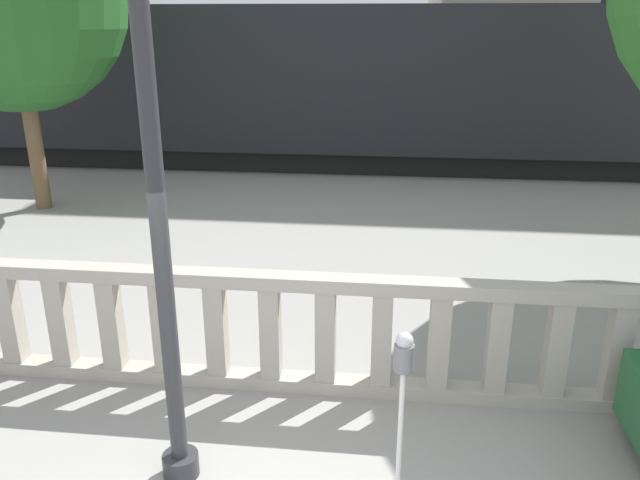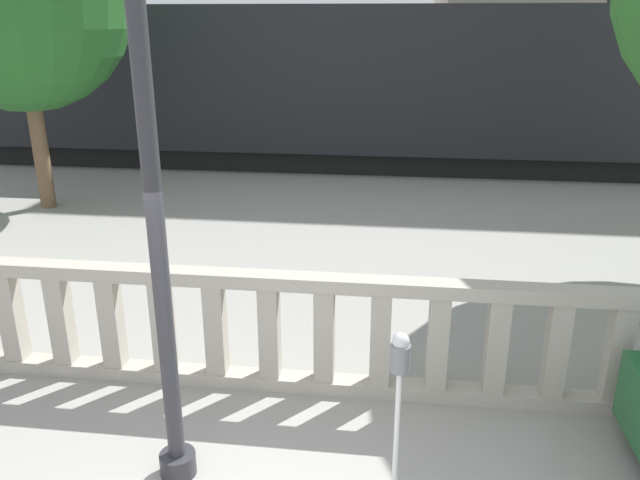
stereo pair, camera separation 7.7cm
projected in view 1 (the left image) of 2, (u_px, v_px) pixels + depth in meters
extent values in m
cube|color=#ADA599|center=(299.00, 382.00, 6.54)|extent=(13.83, 0.24, 0.14)
cube|color=#ADA599|center=(297.00, 282.00, 6.16)|extent=(13.83, 0.24, 0.14)
cube|color=#ADA599|center=(11.00, 318.00, 6.69)|extent=(0.20, 0.20, 1.01)
cube|color=#ADA599|center=(61.00, 320.00, 6.62)|extent=(0.20, 0.20, 1.01)
cube|color=#ADA599|center=(112.00, 323.00, 6.56)|extent=(0.20, 0.20, 1.01)
cube|color=#ADA599|center=(164.00, 326.00, 6.50)|extent=(0.20, 0.20, 1.01)
cube|color=#ADA599|center=(217.00, 329.00, 6.44)|extent=(0.20, 0.20, 1.01)
cube|color=#ADA599|center=(271.00, 332.00, 6.38)|extent=(0.20, 0.20, 1.01)
cube|color=#ADA599|center=(326.00, 335.00, 6.32)|extent=(0.20, 0.20, 1.01)
cube|color=#ADA599|center=(382.00, 338.00, 6.26)|extent=(0.20, 0.20, 1.01)
cube|color=#ADA599|center=(439.00, 341.00, 6.20)|extent=(0.20, 0.20, 1.01)
cube|color=#ADA599|center=(497.00, 344.00, 6.14)|extent=(0.20, 0.20, 1.01)
cube|color=#ADA599|center=(557.00, 347.00, 6.08)|extent=(0.20, 0.20, 1.01)
cube|color=#ADA599|center=(617.00, 351.00, 6.02)|extent=(0.20, 0.20, 1.01)
cylinder|color=#2D2D33|center=(181.00, 464.00, 5.29)|extent=(0.30, 0.30, 0.20)
cylinder|color=#2D2D33|center=(146.00, 84.00, 4.23)|extent=(0.14, 0.14, 6.10)
cylinder|color=silver|center=(400.00, 433.00, 4.93)|extent=(0.04, 0.04, 1.15)
cylinder|color=slate|center=(404.00, 357.00, 4.70)|extent=(0.16, 0.16, 0.22)
sphere|color=#B2B7BC|center=(405.00, 341.00, 4.65)|extent=(0.13, 0.13, 0.13)
cube|color=black|center=(276.00, 152.00, 16.77)|extent=(22.07, 2.44, 0.55)
cube|color=black|center=(274.00, 76.00, 16.11)|extent=(22.52, 3.05, 3.44)
cylinder|color=brown|center=(36.00, 148.00, 12.41)|extent=(0.30, 0.30, 2.47)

